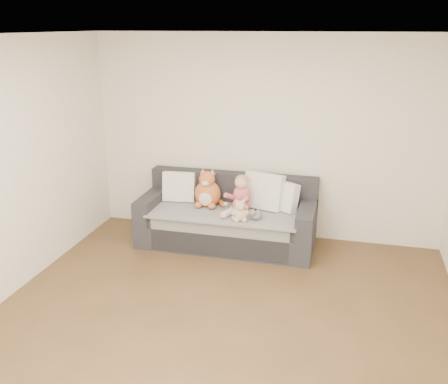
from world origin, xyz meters
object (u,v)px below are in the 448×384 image
at_px(sofa, 228,220).
at_px(sippy_cup, 231,210).
at_px(toddler, 240,197).
at_px(plush_cat, 208,192).
at_px(teddy_bear, 240,212).

relative_size(sofa, sippy_cup, 21.48).
height_order(sofa, toddler, toddler).
bearing_deg(toddler, plush_cat, 177.98).
bearing_deg(sippy_cup, teddy_bear, -52.37).
height_order(teddy_bear, sippy_cup, teddy_bear).
relative_size(sofa, toddler, 4.52).
xyz_separation_m(toddler, teddy_bear, (0.06, -0.28, -0.09)).
bearing_deg(toddler, sippy_cup, -121.41).
distance_m(toddler, plush_cat, 0.47).
xyz_separation_m(sofa, teddy_bear, (0.24, -0.38, 0.27)).
height_order(toddler, teddy_bear, toddler).
relative_size(sofa, teddy_bear, 8.09).
bearing_deg(plush_cat, teddy_bear, -39.92).
xyz_separation_m(sofa, sippy_cup, (0.09, -0.18, 0.22)).
distance_m(sofa, toddler, 0.41).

